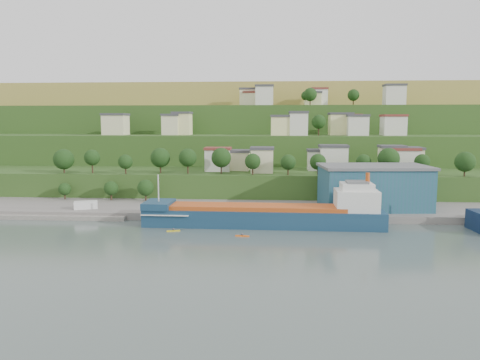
# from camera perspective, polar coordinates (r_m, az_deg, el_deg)

# --- Properties ---
(ground) EXTENTS (500.00, 500.00, 0.00)m
(ground) POSITION_cam_1_polar(r_m,az_deg,el_deg) (115.09, 0.89, -6.70)
(ground) COLOR #414F4B
(ground) RESTS_ON ground
(quay) EXTENTS (220.00, 26.00, 4.00)m
(quay) POSITION_cam_1_polar(r_m,az_deg,el_deg) (142.95, 9.56, -4.08)
(quay) COLOR slate
(quay) RESTS_ON ground
(pebble_beach) EXTENTS (40.00, 18.00, 2.40)m
(pebble_beach) POSITION_cam_1_polar(r_m,az_deg,el_deg) (149.45, -20.23, -3.94)
(pebble_beach) COLOR slate
(pebble_beach) RESTS_ON ground
(hillside) EXTENTS (360.00, 210.72, 96.00)m
(hillside) POSITION_cam_1_polar(r_m,az_deg,el_deg) (281.69, 2.78, 1.49)
(hillside) COLOR #284719
(hillside) RESTS_ON ground
(cargo_ship_near) EXTENTS (63.28, 11.03, 16.23)m
(cargo_ship_near) POSITION_cam_1_polar(r_m,az_deg,el_deg) (124.37, 3.75, -4.45)
(cargo_ship_near) COLOR #13304A
(cargo_ship_near) RESTS_ON ground
(warehouse) EXTENTS (32.51, 21.57, 12.80)m
(warehouse) POSITION_cam_1_polar(r_m,az_deg,el_deg) (143.74, 15.96, -0.79)
(warehouse) COLOR #215563
(warehouse) RESTS_ON quay
(caravan) EXTENTS (7.13, 4.83, 3.07)m
(caravan) POSITION_cam_1_polar(r_m,az_deg,el_deg) (145.24, -18.27, -3.07)
(caravan) COLOR white
(caravan) RESTS_ON pebble_beach
(dinghy) EXTENTS (3.76, 1.43, 0.75)m
(dinghy) POSITION_cam_1_polar(r_m,az_deg,el_deg) (143.92, -15.56, -3.53)
(dinghy) COLOR silver
(dinghy) RESTS_ON pebble_beach
(kayak_orange) EXTENTS (3.42, 1.03, 0.84)m
(kayak_orange) POSITION_cam_1_polar(r_m,az_deg,el_deg) (113.52, 0.28, -6.77)
(kayak_orange) COLOR orange
(kayak_orange) RESTS_ON ground
(kayak_yellow) EXTENTS (3.39, 1.59, 0.84)m
(kayak_yellow) POSITION_cam_1_polar(r_m,az_deg,el_deg) (119.86, -8.12, -6.09)
(kayak_yellow) COLOR gold
(kayak_yellow) RESTS_ON ground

